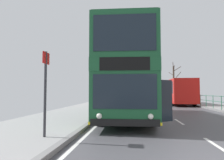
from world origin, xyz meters
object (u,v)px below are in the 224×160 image
bare_tree_far_00 (174,81)px  bus_stop_sign_near (45,84)px  double_decker_bus_main (126,78)px  background_bus_far_lane (178,91)px

bare_tree_far_00 → bus_stop_sign_near: bearing=-106.7°
double_decker_bus_main → bus_stop_sign_near: size_ratio=4.22×
background_bus_far_lane → bare_tree_far_00: (2.79, 16.58, 2.13)m
background_bus_far_lane → bare_tree_far_00: 16.95m
background_bus_far_lane → bare_tree_far_00: bearing=80.4°
bus_stop_sign_near → bare_tree_far_00: bare_tree_far_00 is taller
double_decker_bus_main → bus_stop_sign_near: bearing=-109.5°
background_bus_far_lane → double_decker_bus_main: bearing=-113.8°
background_bus_far_lane → bus_stop_sign_near: 21.10m
bus_stop_sign_near → bare_tree_far_00: (10.84, 36.09, 1.97)m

